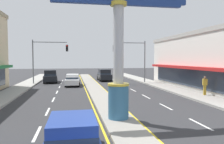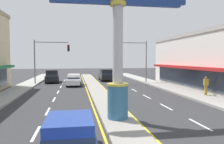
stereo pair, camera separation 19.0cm
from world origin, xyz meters
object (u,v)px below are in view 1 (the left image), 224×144
object	(u,v)px
traffic_light_right_side	(133,54)
pedestrian_near_kerb	(205,84)
sedan_mid_left_lane	(72,140)
district_sign	(118,40)
suv_near_left_lane	(104,75)
suv_far_right_lane	(51,76)
traffic_light_left_side	(46,54)
sedan_near_right_lane	(73,80)

from	to	relation	value
traffic_light_right_side	pedestrian_near_kerb	xyz separation A→B (m)	(3.43, -12.25, -3.08)
sedan_mid_left_lane	district_sign	bearing A→B (deg)	61.35
district_sign	suv_near_left_lane	size ratio (longest dim) A/B	1.73
suv_far_right_lane	pedestrian_near_kerb	bearing A→B (deg)	-45.56
traffic_light_left_side	suv_far_right_lane	world-z (taller)	traffic_light_left_side
district_sign	sedan_near_right_lane	distance (m)	17.85
district_sign	suv_near_left_lane	bearing A→B (deg)	83.71
sedan_near_right_lane	sedan_mid_left_lane	world-z (taller)	same
sedan_mid_left_lane	pedestrian_near_kerb	bearing A→B (deg)	42.13
traffic_light_left_side	sedan_mid_left_lane	distance (m)	24.57
suv_far_right_lane	sedan_mid_left_lane	world-z (taller)	suv_far_right_lane
traffic_light_left_side	sedan_near_right_lane	world-z (taller)	traffic_light_left_side
traffic_light_right_side	sedan_mid_left_lane	distance (m)	25.05
suv_far_right_lane	pedestrian_near_kerb	xyz separation A→B (m)	(15.45, -15.75, 0.18)
traffic_light_right_side	suv_near_left_lane	bearing A→B (deg)	127.06
sedan_near_right_lane	pedestrian_near_kerb	world-z (taller)	pedestrian_near_kerb
suv_far_right_lane	sedan_mid_left_lane	bearing A→B (deg)	-82.95
traffic_light_left_side	pedestrian_near_kerb	distance (m)	20.68
suv_far_right_lane	pedestrian_near_kerb	distance (m)	22.06
district_sign	traffic_light_left_side	xyz separation A→B (m)	(-6.15, 19.36, -0.33)
traffic_light_right_side	district_sign	bearing A→B (deg)	-108.35
traffic_light_right_side	pedestrian_near_kerb	size ratio (longest dim) A/B	3.59
traffic_light_right_side	suv_near_left_lane	world-z (taller)	traffic_light_right_side
sedan_mid_left_lane	pedestrian_near_kerb	size ratio (longest dim) A/B	2.49
sedan_mid_left_lane	sedan_near_right_lane	bearing A→B (deg)	89.99
traffic_light_left_side	sedan_mid_left_lane	bearing A→B (deg)	-81.52
sedan_near_right_lane	suv_near_left_lane	distance (m)	7.92
traffic_light_left_side	sedan_mid_left_lane	xyz separation A→B (m)	(3.59, -24.06, -3.46)
district_sign	traffic_light_left_side	world-z (taller)	district_sign
sedan_near_right_lane	pedestrian_near_kerb	xyz separation A→B (m)	(12.14, -10.96, 0.37)
traffic_light_left_side	pedestrian_near_kerb	world-z (taller)	traffic_light_left_side
sedan_mid_left_lane	suv_near_left_lane	bearing A→B (deg)	79.61
district_sign	traffic_light_right_side	world-z (taller)	district_sign
traffic_light_right_side	sedan_near_right_lane	bearing A→B (deg)	-171.62
district_sign	traffic_light_left_side	size ratio (longest dim) A/B	1.29
traffic_light_right_side	pedestrian_near_kerb	bearing A→B (deg)	-74.36
traffic_light_left_side	pedestrian_near_kerb	size ratio (longest dim) A/B	3.59
suv_far_right_lane	sedan_mid_left_lane	size ratio (longest dim) A/B	1.09
district_sign	suv_near_left_lane	distance (m)	23.70
traffic_light_left_side	suv_near_left_lane	distance (m)	10.10
traffic_light_right_side	suv_far_right_lane	world-z (taller)	traffic_light_right_side
pedestrian_near_kerb	sedan_near_right_lane	bearing A→B (deg)	137.91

